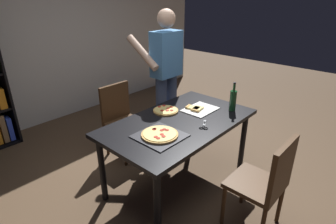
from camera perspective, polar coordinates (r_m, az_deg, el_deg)
name	(u,v)px	position (r m, az deg, el deg)	size (l,w,h in m)	color
ground_plane	(178,182)	(3.10, 2.12, -14.41)	(12.00, 12.00, 0.00)	brown
back_wall	(46,30)	(4.58, -24.22, 15.41)	(6.40, 0.10, 2.80)	silver
dining_table	(179,128)	(2.74, 2.33, -3.30)	(1.56, 0.90, 0.75)	black
chair_near_camera	(266,180)	(2.43, 19.95, -13.36)	(0.42, 0.42, 0.90)	#472D19
chair_far_side	(121,116)	(3.42, -9.82, -0.80)	(0.42, 0.42, 0.90)	#472D19
person_serving_pizza	(165,72)	(3.47, -0.53, 8.47)	(0.55, 0.54, 1.75)	#38476B
pepperoni_pizza_on_tray	(160,135)	(2.41, -1.74, -4.84)	(0.39, 0.39, 0.04)	#2D2D33
pizza_slices_on_towel	(198,109)	(2.96, 6.36, 0.63)	(0.36, 0.29, 0.03)	white
wine_bottle	(233,100)	(2.97, 13.49, 2.47)	(0.07, 0.07, 0.32)	#194723
kitchen_scissors	(204,126)	(2.60, 7.56, -2.96)	(0.19, 0.14, 0.01)	silver
second_pizza_plain	(166,110)	(2.90, -0.47, 0.34)	(0.27, 0.27, 0.03)	tan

